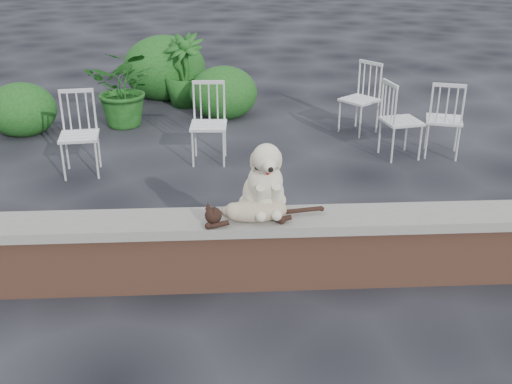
{
  "coord_description": "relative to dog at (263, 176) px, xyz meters",
  "views": [
    {
      "loc": [
        -1.24,
        -4.16,
        2.66
      ],
      "look_at": [
        -1.0,
        0.2,
        0.7
      ],
      "focal_mm": 42.7,
      "sensor_mm": 36.0,
      "label": 1
    }
  ],
  "objects": [
    {
      "name": "potted_plant_b",
      "position": [
        -0.88,
        5.07,
        -0.34
      ],
      "size": [
        0.8,
        0.8,
        1.1
      ],
      "primitive_type": "imported",
      "rotation": [
        0.0,
        0.0,
        -0.4
      ],
      "color": "#134514",
      "rests_on": "ground"
    },
    {
      "name": "ground",
      "position": [
        0.95,
        -0.08,
        -0.89
      ],
      "size": [
        60.0,
        60.0,
        0.0
      ],
      "primitive_type": "plane",
      "color": "black",
      "rests_on": "ground"
    },
    {
      "name": "chair_d",
      "position": [
        1.53,
        3.62,
        -0.42
      ],
      "size": [
        0.79,
        0.79,
        0.94
      ],
      "primitive_type": null,
      "rotation": [
        0.0,
        0.0,
        -0.89
      ],
      "color": "white",
      "rests_on": "ground"
    },
    {
      "name": "potted_plant_a",
      "position": [
        -1.65,
        4.09,
        -0.35
      ],
      "size": [
        1.09,
        0.98,
        1.08
      ],
      "primitive_type": "imported",
      "rotation": [
        0.0,
        0.0,
        -0.15
      ],
      "color": "#134514",
      "rests_on": "ground"
    },
    {
      "name": "brick_wall",
      "position": [
        0.95,
        -0.08,
        -0.64
      ],
      "size": [
        6.0,
        0.3,
        0.5
      ],
      "primitive_type": "cube",
      "color": "brown",
      "rests_on": "ground"
    },
    {
      "name": "cat",
      "position": [
        -0.08,
        -0.15,
        -0.21
      ],
      "size": [
        1.12,
        0.38,
        0.19
      ],
      "primitive_type": null,
      "rotation": [
        0.0,
        0.0,
        0.11
      ],
      "color": "tan",
      "rests_on": "capstone"
    },
    {
      "name": "chair_a",
      "position": [
        -1.91,
        2.3,
        -0.42
      ],
      "size": [
        0.62,
        0.62,
        0.94
      ],
      "primitive_type": null,
      "rotation": [
        0.0,
        0.0,
        0.11
      ],
      "color": "white",
      "rests_on": "ground"
    },
    {
      "name": "shrubbery",
      "position": [
        -1.35,
        4.99,
        -0.48
      ],
      "size": [
        3.67,
        2.81,
        1.05
      ],
      "color": "#134514",
      "rests_on": "ground"
    },
    {
      "name": "chair_b",
      "position": [
        -0.47,
        2.61,
        -0.42
      ],
      "size": [
        0.59,
        0.59,
        0.94
      ],
      "primitive_type": null,
      "rotation": [
        0.0,
        0.0,
        -0.05
      ],
      "color": "white",
      "rests_on": "ground"
    },
    {
      "name": "capstone",
      "position": [
        0.95,
        -0.08,
        -0.35
      ],
      "size": [
        6.2,
        0.4,
        0.08
      ],
      "primitive_type": "cube",
      "color": "slate",
      "rests_on": "brick_wall"
    },
    {
      "name": "chair_c",
      "position": [
        2.37,
        2.68,
        -0.42
      ],
      "size": [
        0.7,
        0.7,
        0.94
      ],
      "primitive_type": null,
      "rotation": [
        0.0,
        0.0,
        2.84
      ],
      "color": "white",
      "rests_on": "ground"
    },
    {
      "name": "dog",
      "position": [
        0.0,
        0.0,
        0.0
      ],
      "size": [
        0.46,
        0.57,
        0.62
      ],
      "primitive_type": null,
      "rotation": [
        0.0,
        0.0,
        0.11
      ],
      "color": "beige",
      "rests_on": "capstone"
    },
    {
      "name": "chair_e",
      "position": [
        1.84,
        2.66,
        -0.42
      ],
      "size": [
        0.66,
        0.66,
        0.94
      ],
      "primitive_type": null,
      "rotation": [
        0.0,
        0.0,
        1.77
      ],
      "color": "white",
      "rests_on": "ground"
    }
  ]
}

